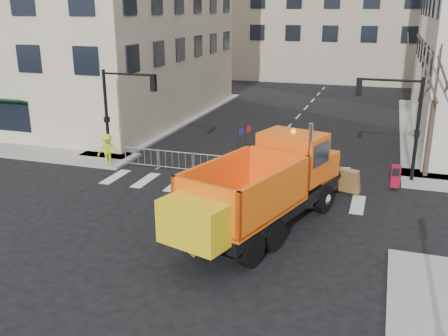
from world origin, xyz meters
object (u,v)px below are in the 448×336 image
(cop_b, at_px, (334,175))
(cop_c, at_px, (330,172))
(cop_a, at_px, (319,172))
(worker, at_px, (108,150))
(plow_truck, at_px, (263,186))
(newspaper_box, at_px, (395,176))

(cop_b, relative_size, cop_c, 0.90)
(cop_c, bearing_deg, cop_a, -50.00)
(cop_c, height_order, worker, worker)
(plow_truck, relative_size, newspaper_box, 10.46)
(plow_truck, distance_m, newspaper_box, 8.51)
(cop_c, distance_m, newspaper_box, 3.28)
(plow_truck, height_order, worker, plow_truck)
(cop_a, bearing_deg, plow_truck, 31.96)
(worker, bearing_deg, plow_truck, -66.41)
(cop_c, xyz_separation_m, worker, (-12.24, -0.20, 0.12))
(cop_b, bearing_deg, worker, 7.79)
(plow_truck, distance_m, cop_c, 6.03)
(plow_truck, bearing_deg, worker, 79.09)
(plow_truck, distance_m, cop_a, 5.89)
(plow_truck, xyz_separation_m, newspaper_box, (5.07, 6.73, -1.22))
(cop_a, height_order, cop_c, cop_c)
(worker, bearing_deg, cop_b, -37.67)
(cop_a, height_order, worker, worker)
(cop_a, bearing_deg, worker, -42.43)
(newspaper_box, bearing_deg, plow_truck, -131.25)
(plow_truck, relative_size, cop_b, 6.87)
(cop_a, relative_size, cop_c, 0.97)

